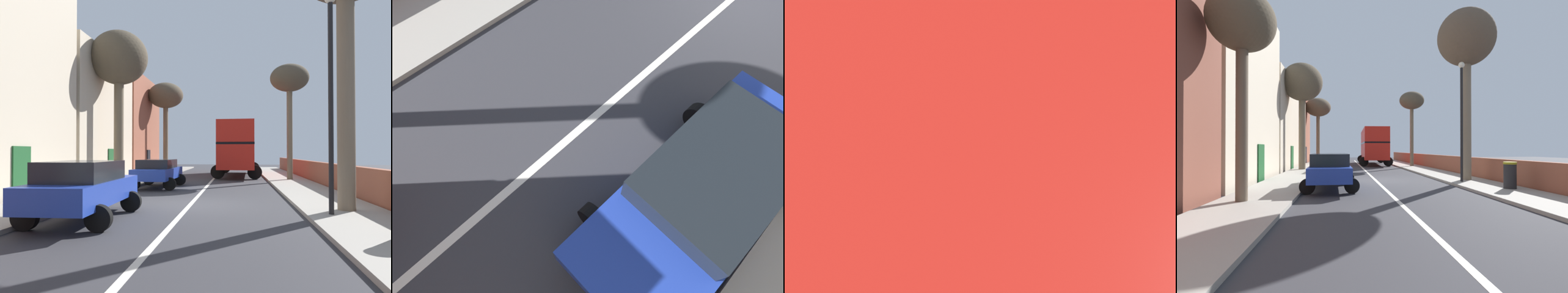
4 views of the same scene
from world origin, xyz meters
The scene contains 1 object.
parked_car_blue_left_2 centered at (-2.50, 5.80, 0.87)m, with size 2.52×4.52×1.49m.
Camera 2 is at (-2.49, 8.37, 5.46)m, focal length 30.03 mm.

